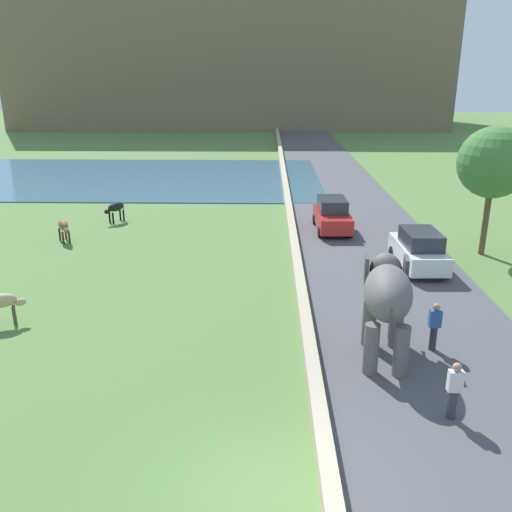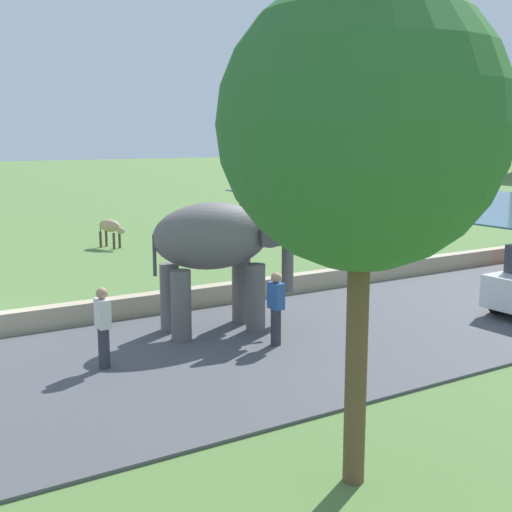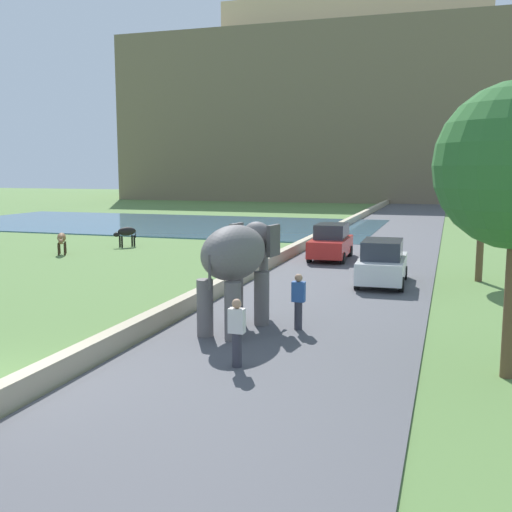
% 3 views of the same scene
% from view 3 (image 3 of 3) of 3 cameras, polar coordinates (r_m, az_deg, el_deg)
% --- Properties ---
extents(road_surface, '(7.00, 120.00, 0.06)m').
position_cam_3_polar(road_surface, '(30.31, 10.02, -0.41)').
color(road_surface, '#4C4C51').
rests_on(road_surface, ground).
extents(barrier_wall, '(0.40, 110.00, 0.55)m').
position_cam_3_polar(barrier_wall, '(29.10, 2.05, -0.16)').
color(barrier_wall, tan).
rests_on(barrier_wall, ground).
extents(lake, '(36.00, 18.00, 0.08)m').
position_cam_3_polar(lake, '(50.50, -9.38, 3.02)').
color(lake, '#426B84').
rests_on(lake, ground).
extents(hill_distant, '(64.00, 28.00, 23.51)m').
position_cam_3_polar(hill_distant, '(95.24, 8.91, 12.47)').
color(hill_distant, '#75664C').
rests_on(hill_distant, ground).
extents(fort_on_hill, '(38.87, 8.00, 6.76)m').
position_cam_3_polar(fort_on_hill, '(97.50, 9.02, 21.14)').
color(fort_on_hill, '#D6BC89').
rests_on(fort_on_hill, hill_distant).
extents(elephant, '(1.77, 3.56, 2.99)m').
position_cam_3_polar(elephant, '(16.78, -1.71, -0.25)').
color(elephant, '#605B5B').
rests_on(elephant, ground).
extents(person_beside_elephant, '(0.36, 0.22, 1.63)m').
position_cam_3_polar(person_beside_elephant, '(16.90, 4.01, -4.23)').
color(person_beside_elephant, '#33333D').
rests_on(person_beside_elephant, ground).
extents(person_trailing, '(0.36, 0.22, 1.63)m').
position_cam_3_polar(person_trailing, '(13.72, -1.82, -7.14)').
color(person_trailing, '#33333D').
rests_on(person_trailing, ground).
extents(car_red, '(1.88, 4.04, 1.80)m').
position_cam_3_polar(car_red, '(30.25, 7.05, 1.29)').
color(car_red, red).
rests_on(car_red, ground).
extents(car_white, '(1.88, 4.05, 1.80)m').
position_cam_3_polar(car_white, '(23.94, 11.78, -0.63)').
color(car_white, white).
rests_on(car_white, ground).
extents(cow_black, '(1.09, 1.32, 1.15)m').
position_cam_3_polar(cow_black, '(36.04, -12.12, 2.18)').
color(cow_black, black).
rests_on(cow_black, ground).
extents(cow_brown, '(1.02, 1.35, 1.15)m').
position_cam_3_polar(cow_brown, '(33.65, -17.81, 1.55)').
color(cow_brown, brown).
rests_on(cow_brown, ground).
extents(tree_near, '(3.27, 3.27, 6.04)m').
position_cam_3_polar(tree_near, '(25.72, 20.64, 7.42)').
color(tree_near, brown).
rests_on(tree_near, ground).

